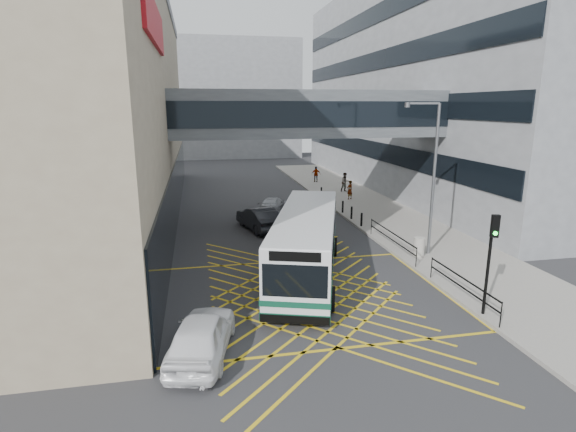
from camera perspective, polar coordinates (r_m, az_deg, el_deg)
ground at (r=19.81m, az=2.33°, el=-10.06°), size 120.00×120.00×0.00m
building_right at (r=50.37m, az=23.66°, el=14.95°), size 24.09×44.00×20.00m
building_far at (r=77.63m, az=-10.02°, el=14.33°), size 28.00×16.00×18.00m
skybridge at (r=30.49m, az=2.60°, el=12.83°), size 20.00×4.10×3.00m
pavement at (r=36.10m, az=10.59°, el=0.87°), size 6.00×54.00×0.16m
box_junction at (r=19.81m, az=2.33°, el=-10.05°), size 12.00×9.00×0.01m
bus at (r=21.50m, az=2.41°, el=-3.29°), size 5.97×11.53×3.17m
car_white at (r=15.40m, az=-10.91°, el=-14.57°), size 2.94×5.06×1.51m
car_dark at (r=29.81m, az=-3.71°, el=-0.30°), size 3.08×5.21×1.53m
car_silver at (r=34.61m, az=-1.95°, el=1.49°), size 3.06×4.42×1.27m
traffic_light at (r=18.41m, az=24.38°, el=-4.02°), size 0.32×0.48×4.01m
street_lamp at (r=24.80m, az=17.68°, el=5.57°), size 1.80×0.75×8.03m
litter_bin at (r=25.16m, az=16.30°, el=-3.75°), size 0.58×0.58×1.01m
kerb_railings at (r=23.16m, az=16.27°, el=-4.70°), size 0.05×12.54×1.00m
bollards at (r=35.06m, az=6.45°, el=1.53°), size 0.14×10.14×0.90m
pedestrian_a at (r=39.13m, az=7.85°, el=3.30°), size 0.78×0.70×1.62m
pedestrian_b at (r=42.55m, az=7.27°, el=4.28°), size 0.94×0.64×1.79m
pedestrian_c at (r=47.71m, az=3.59°, el=5.30°), size 1.04×0.65×1.65m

